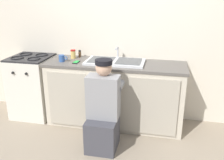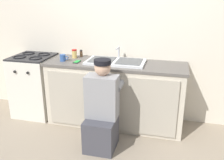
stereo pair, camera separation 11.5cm
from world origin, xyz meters
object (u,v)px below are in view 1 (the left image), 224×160
plumber_person (103,113)px  condiment_jar (73,54)px  sink_double_basin (115,61)px  cell_phone (76,62)px  stove_range (33,86)px  coffee_mug (62,58)px  spice_bottle_pepper (80,54)px

plumber_person → condiment_jar: size_ratio=8.63×
sink_double_basin → condiment_jar: sink_double_basin is taller
sink_double_basin → condiment_jar: 0.66m
plumber_person → cell_phone: (-0.51, 0.54, 0.46)m
plumber_person → sink_double_basin: bearing=88.5°
stove_range → plumber_person: 1.42m
condiment_jar → cell_phone: bearing=-59.8°
plumber_person → coffee_mug: plumber_person is taller
stove_range → spice_bottle_pepper: size_ratio=8.99×
condiment_jar → spice_bottle_pepper: size_ratio=1.22×
sink_double_basin → spice_bottle_pepper: (-0.58, 0.20, 0.03)m
stove_range → plumber_person: (1.27, -0.63, -0.01)m
spice_bottle_pepper → sink_double_basin: bearing=-18.9°
plumber_person → coffee_mug: (-0.72, 0.54, 0.50)m
cell_phone → coffee_mug: coffee_mug is taller
sink_double_basin → spice_bottle_pepper: bearing=161.1°
plumber_person → spice_bottle_pepper: bearing=123.9°
sink_double_basin → cell_phone: bearing=-169.0°
plumber_person → cell_phone: bearing=133.6°
cell_phone → spice_bottle_pepper: bearing=99.7°
plumber_person → cell_phone: 0.87m
condiment_jar → coffee_mug: 0.22m
condiment_jar → spice_bottle_pepper: (0.07, 0.09, -0.01)m
sink_double_basin → stove_range: sink_double_basin is taller
stove_range → spice_bottle_pepper: (0.71, 0.20, 0.50)m
condiment_jar → spice_bottle_pepper: bearing=52.0°
cell_phone → condiment_jar: size_ratio=1.09×
stove_range → sink_double_basin: bearing=0.1°
cell_phone → spice_bottle_pepper: size_ratio=1.33×
stove_range → cell_phone: 0.89m
sink_double_basin → cell_phone: sink_double_basin is taller
sink_double_basin → cell_phone: (-0.53, -0.10, -0.01)m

